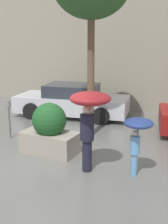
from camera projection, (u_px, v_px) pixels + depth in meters
The scene contains 7 objects.
ground_plane at pixel (34, 166), 6.75m from camera, with size 40.00×40.00×0.00m, color slate.
building_facade at pixel (125, 39), 11.62m from camera, with size 18.00×0.30×6.00m.
planter_box at pixel (50, 131), 7.46m from camera, with size 1.50×0.91×1.36m.
person_adult at pixel (89, 111), 6.09m from camera, with size 0.89×0.89×1.88m.
person_child at pixel (137, 132), 5.99m from camera, with size 0.63×0.63×1.35m.
parked_car_near at pixel (72, 101), 11.14m from camera, with size 4.67×2.60×1.27m.
parking_meter at pixel (9, 111), 8.50m from camera, with size 0.14×0.14×1.19m.
Camera 1 is at (3.88, -5.00, 2.95)m, focal length 45.00 mm.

